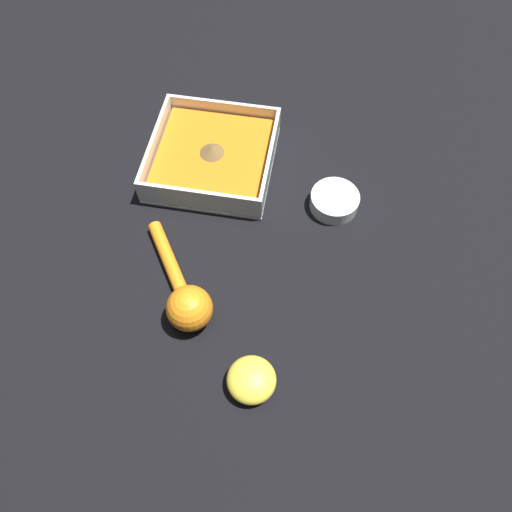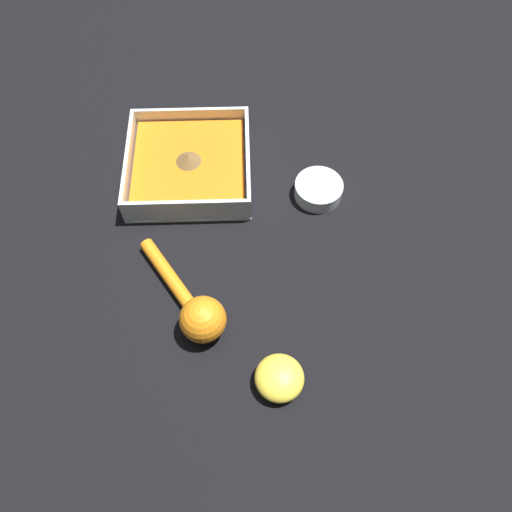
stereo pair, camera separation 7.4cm
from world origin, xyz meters
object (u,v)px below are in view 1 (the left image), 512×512
Objects in this scene: spice_bowl at (334,201)px; lemon_half at (251,380)px; lemon_squeezer at (186,299)px; square_dish at (213,158)px.

lemon_half is at bearing -104.57° from spice_bowl.
lemon_squeezer is 2.68× the size of lemon_half.
square_dish is 0.39m from lemon_half.
square_dish is 0.22m from spice_bowl.
square_dish is at bearing 150.57° from lemon_squeezer.
square_dish reaches higher than lemon_half.
lemon_squeezer is (-0.19, -0.22, 0.02)m from spice_bowl.
square_dish is 3.06× the size of lemon_half.
spice_bowl is at bearing 75.43° from lemon_half.
square_dish is at bearing 109.87° from lemon_half.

